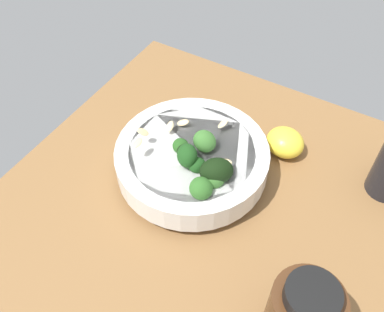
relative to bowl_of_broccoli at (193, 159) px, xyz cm
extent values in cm
cube|color=brown|center=(2.31, 3.94, -5.89)|extent=(57.68, 57.68, 4.62)
cylinder|color=white|center=(-0.20, -0.27, -2.90)|extent=(12.37, 12.37, 1.34)
cylinder|color=white|center=(-0.20, -0.27, -0.21)|extent=(22.49, 22.49, 4.03)
cylinder|color=silver|center=(-0.20, -0.27, 1.40)|extent=(18.42, 18.42, 0.80)
cylinder|color=#2F662B|center=(3.11, 4.96, 0.95)|extent=(1.65, 1.82, 1.34)
ellipsoid|color=#386B2B|center=(3.11, 4.96, 2.37)|extent=(4.30, 4.51, 3.97)
cylinder|color=#2F662B|center=(0.82, -1.52, 1.58)|extent=(1.09, 1.15, 1.44)
ellipsoid|color=#23511C|center=(0.82, -1.52, 2.85)|extent=(3.53, 3.84, 2.85)
cylinder|color=#2F662B|center=(2.47, 2.00, 1.09)|extent=(1.32, 1.38, 0.98)
ellipsoid|color=#194216|center=(2.47, 2.00, 2.33)|extent=(3.91, 3.53, 2.81)
cylinder|color=#589D47|center=(-1.36, 1.14, 1.65)|extent=(1.77, 1.75, 1.49)
ellipsoid|color=#386B2B|center=(-1.36, 1.14, 3.32)|extent=(4.23, 4.77, 4.08)
cylinder|color=#589D47|center=(1.53, -0.33, 1.82)|extent=(1.43, 1.40, 0.99)
ellipsoid|color=black|center=(1.53, -0.33, 3.11)|extent=(3.79, 4.00, 3.06)
cylinder|color=#589D47|center=(2.17, 5.03, 1.00)|extent=(1.79, 1.78, 1.45)
ellipsoid|color=black|center=(2.17, 5.03, 2.95)|extent=(6.75, 6.62, 4.86)
cylinder|color=#2F662B|center=(2.33, 0.44, 1.81)|extent=(1.54, 1.64, 1.59)
ellipsoid|color=#194216|center=(2.33, 0.44, 3.43)|extent=(4.56, 5.27, 4.59)
cylinder|color=#4A8F3C|center=(5.57, 4.50, 0.87)|extent=(1.71, 1.91, 1.43)
ellipsoid|color=#2D6023|center=(5.57, 4.50, 2.46)|extent=(4.03, 4.21, 3.78)
ellipsoid|color=#DBBC84|center=(2.63, -6.86, 4.30)|extent=(1.64, 1.84, 1.41)
ellipsoid|color=#DBBC84|center=(-3.58, -3.79, 2.67)|extent=(1.72, 2.06, 1.20)
ellipsoid|color=#DBBC84|center=(-5.97, 1.68, 3.14)|extent=(2.03, 1.68, 1.21)
ellipsoid|color=#DBBC84|center=(0.84, 5.61, 3.61)|extent=(1.34, 2.00, 1.01)
ellipsoid|color=#DBBC84|center=(-1.64, -4.89, 2.97)|extent=(1.91, 1.32, 1.07)
ellipsoid|color=#DBBC84|center=(4.62, -6.08, 4.60)|extent=(1.83, 1.01, 0.62)
ellipsoid|color=yellow|center=(-11.46, 10.08, -1.48)|extent=(7.02, 7.41, 4.19)
cylinder|color=black|center=(15.17, 22.01, 8.38)|extent=(5.51, 5.51, 1.68)
camera|label=1|loc=(35.39, 20.54, 47.95)|focal=40.20mm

